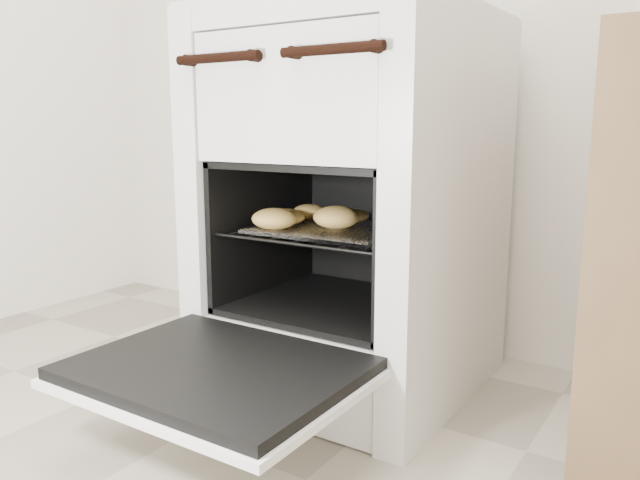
{
  "coord_description": "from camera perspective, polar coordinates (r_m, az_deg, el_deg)",
  "views": [
    {
      "loc": [
        0.63,
        -0.23,
        0.69
      ],
      "look_at": [
        -0.17,
        1.0,
        0.41
      ],
      "focal_mm": 35.0,
      "sensor_mm": 36.0,
      "label": 1
    }
  ],
  "objects": [
    {
      "name": "oven_door",
      "position": [
        1.27,
        -9.43,
        -11.86
      ],
      "size": [
        0.56,
        0.43,
        0.04
      ],
      "color": "black",
      "rests_on": "stove"
    },
    {
      "name": "stove",
      "position": [
        1.61,
        2.94,
        2.64
      ],
      "size": [
        0.62,
        0.69,
        0.95
      ],
      "color": "silver",
      "rests_on": "ground"
    },
    {
      "name": "foil_sheet",
      "position": [
        1.54,
        1.26,
        1.0
      ],
      "size": [
        0.35,
        0.31,
        0.01
      ],
      "primitive_type": "cube",
      "color": "white",
      "rests_on": "oven_rack"
    },
    {
      "name": "baked_rolls",
      "position": [
        1.57,
        -0.65,
        2.16
      ],
      "size": [
        0.27,
        0.31,
        0.05
      ],
      "color": "#D9AF57",
      "rests_on": "foil_sheet"
    },
    {
      "name": "oven_rack",
      "position": [
        1.56,
        1.66,
        0.89
      ],
      "size": [
        0.45,
        0.43,
        0.01
      ],
      "color": "black",
      "rests_on": "stove"
    }
  ]
}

